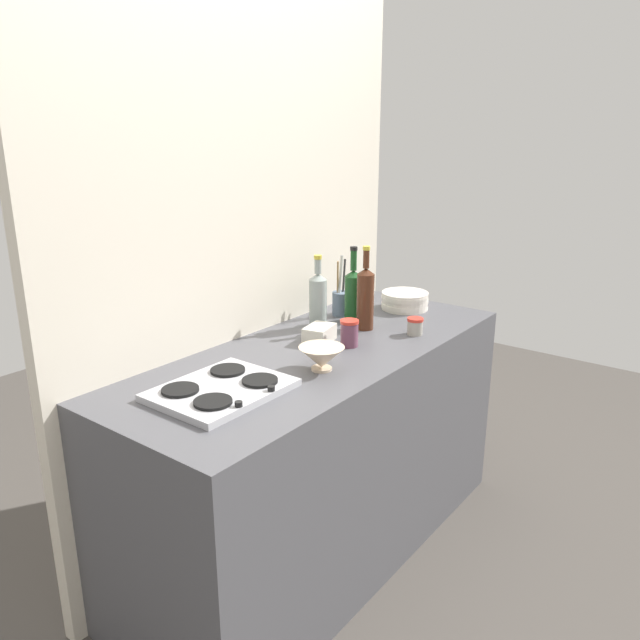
# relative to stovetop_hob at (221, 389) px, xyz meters

# --- Properties ---
(ground_plane) EXTENTS (6.00, 6.00, 0.00)m
(ground_plane) POSITION_rel_stovetop_hob_xyz_m (0.53, -0.00, -0.91)
(ground_plane) COLOR #47423D
(ground_plane) RESTS_ON ground
(counter_block) EXTENTS (1.80, 0.70, 0.90)m
(counter_block) POSITION_rel_stovetop_hob_xyz_m (0.53, -0.00, -0.46)
(counter_block) COLOR #4C4C51
(counter_block) RESTS_ON ground
(backsplash_panel) EXTENTS (1.90, 0.06, 2.36)m
(backsplash_panel) POSITION_rel_stovetop_hob_xyz_m (0.53, 0.38, 0.27)
(backsplash_panel) COLOR beige
(backsplash_panel) RESTS_ON ground
(stovetop_hob) EXTENTS (0.42, 0.33, 0.04)m
(stovetop_hob) POSITION_rel_stovetop_hob_xyz_m (0.00, 0.00, 0.00)
(stovetop_hob) COLOR #B2B2B7
(stovetop_hob) RESTS_ON counter_block
(plate_stack) EXTENTS (0.23, 0.22, 0.08)m
(plate_stack) POSITION_rel_stovetop_hob_xyz_m (1.23, 0.03, 0.03)
(plate_stack) COLOR silver
(plate_stack) RESTS_ON counter_block
(wine_bottle_leftmost) EXTENTS (0.07, 0.07, 0.36)m
(wine_bottle_leftmost) POSITION_rel_stovetop_hob_xyz_m (0.85, 0.01, 0.13)
(wine_bottle_leftmost) COLOR #472314
(wine_bottle_leftmost) RESTS_ON counter_block
(wine_bottle_mid_left) EXTENTS (0.08, 0.08, 0.34)m
(wine_bottle_mid_left) POSITION_rel_stovetop_hob_xyz_m (0.91, 0.11, 0.11)
(wine_bottle_mid_left) COLOR #19471E
(wine_bottle_mid_left) RESTS_ON counter_block
(wine_bottle_mid_right) EXTENTS (0.08, 0.08, 0.32)m
(wine_bottle_mid_right) POSITION_rel_stovetop_hob_xyz_m (0.74, 0.17, 0.11)
(wine_bottle_mid_right) COLOR gray
(wine_bottle_mid_right) RESTS_ON counter_block
(mixing_bowl) EXTENTS (0.16, 0.16, 0.09)m
(mixing_bowl) POSITION_rel_stovetop_hob_xyz_m (0.36, -0.14, 0.03)
(mixing_bowl) COLOR beige
(mixing_bowl) RESTS_ON counter_block
(butter_dish) EXTENTS (0.15, 0.12, 0.07)m
(butter_dish) POSITION_rel_stovetop_hob_xyz_m (0.60, 0.06, 0.02)
(butter_dish) COLOR silver
(butter_dish) RESTS_ON counter_block
(utensil_crock) EXTENTS (0.09, 0.09, 0.28)m
(utensil_crock) POSITION_rel_stovetop_hob_xyz_m (0.96, 0.21, 0.05)
(utensil_crock) COLOR slate
(utensil_crock) RESTS_ON counter_block
(condiment_jar_front) EXTENTS (0.07, 0.07, 0.07)m
(condiment_jar_front) POSITION_rel_stovetop_hob_xyz_m (0.91, -0.20, 0.02)
(condiment_jar_front) COLOR #9E998C
(condiment_jar_front) RESTS_ON counter_block
(condiment_jar_rear) EXTENTS (0.07, 0.07, 0.11)m
(condiment_jar_rear) POSITION_rel_stovetop_hob_xyz_m (0.63, -0.07, 0.04)
(condiment_jar_rear) COLOR #66384C
(condiment_jar_rear) RESTS_ON counter_block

